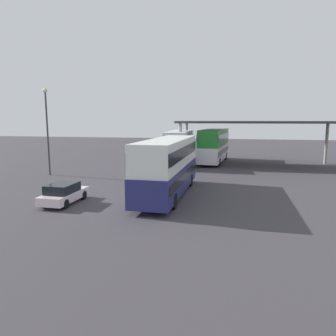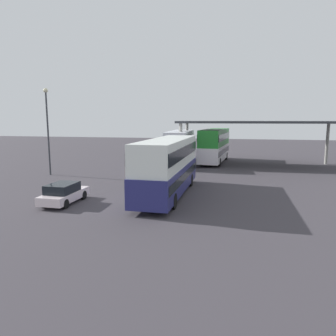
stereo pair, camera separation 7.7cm
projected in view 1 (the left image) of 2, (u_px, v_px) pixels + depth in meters
ground_plane at (148, 201)px, 21.06m from camera, size 140.00×140.00×0.00m
double_decker_main at (168, 165)px, 22.48m from camera, size 2.65×11.11×4.09m
parked_hatchback at (64, 193)px, 20.46m from camera, size 1.72×3.84×1.35m
double_decker_near_canopy at (180, 146)px, 38.29m from camera, size 3.01×10.47×4.06m
double_decker_mid_row at (214, 144)px, 39.81m from camera, size 3.40×10.53×4.23m
depot_canopy at (256, 124)px, 36.66m from camera, size 18.56×7.04×5.27m
lamppost_tall at (47, 122)px, 30.28m from camera, size 0.44×0.44×8.43m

